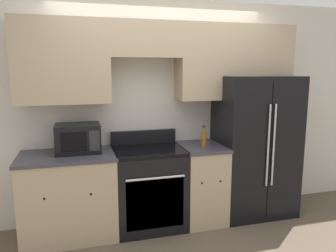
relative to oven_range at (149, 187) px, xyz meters
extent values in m
plane|color=brown|center=(0.22, -0.31, -0.46)|extent=(12.00, 12.00, 0.00)
cube|color=beige|center=(0.22, 0.35, 0.84)|extent=(8.00, 0.06, 2.60)
cube|color=tan|center=(-0.88, 0.15, 1.41)|extent=(0.97, 0.33, 0.88)
cube|color=tan|center=(0.00, 0.15, 1.65)|extent=(0.78, 0.33, 0.39)
cube|color=tan|center=(1.10, 0.15, 1.41)|extent=(1.42, 0.33, 0.88)
cube|color=tan|center=(-0.88, 0.00, -0.02)|extent=(0.97, 0.62, 0.88)
cube|color=#383842|center=(-0.88, 0.00, 0.43)|extent=(1.00, 0.64, 0.03)
sphere|color=black|center=(-1.09, -0.31, 0.11)|extent=(0.03, 0.03, 0.03)
sphere|color=black|center=(-0.66, -0.31, 0.11)|extent=(0.03, 0.03, 0.03)
cube|color=tan|center=(0.63, 0.00, -0.02)|extent=(0.48, 0.62, 0.88)
cube|color=#383842|center=(0.63, 0.00, 0.43)|extent=(0.51, 0.64, 0.03)
sphere|color=black|center=(0.52, -0.31, 0.11)|extent=(0.03, 0.03, 0.03)
sphere|color=black|center=(0.74, -0.31, 0.11)|extent=(0.03, 0.03, 0.03)
cube|color=black|center=(0.00, 0.00, -0.03)|extent=(0.78, 0.62, 0.88)
cube|color=black|center=(0.00, -0.30, -0.07)|extent=(0.62, 0.01, 0.56)
cube|color=black|center=(0.00, 0.00, 0.43)|extent=(0.78, 0.62, 0.04)
cube|color=black|center=(0.00, 0.28, 0.53)|extent=(0.78, 0.04, 0.16)
cylinder|color=silver|center=(0.00, -0.33, 0.22)|extent=(0.62, 0.02, 0.02)
cube|color=black|center=(1.34, 0.07, 0.39)|extent=(0.94, 0.76, 1.72)
cube|color=black|center=(1.34, -0.31, 0.39)|extent=(0.01, 0.01, 1.58)
cylinder|color=#B7B7BC|center=(1.31, -0.33, 0.48)|extent=(0.02, 0.02, 0.94)
cylinder|color=#B7B7BC|center=(1.38, -0.33, 0.48)|extent=(0.02, 0.02, 0.94)
cube|color=black|center=(-0.76, 0.07, 0.61)|extent=(0.47, 0.34, 0.31)
cube|color=black|center=(-0.80, -0.11, 0.61)|extent=(0.26, 0.01, 0.20)
cube|color=#262628|center=(-0.59, -0.11, 0.61)|extent=(0.10, 0.01, 0.21)
cylinder|color=brown|center=(0.62, -0.10, 0.54)|extent=(0.07, 0.07, 0.18)
cylinder|color=brown|center=(0.62, -0.10, 0.66)|extent=(0.03, 0.03, 0.05)
cylinder|color=black|center=(0.62, -0.10, 0.70)|extent=(0.03, 0.03, 0.02)
camera|label=1|loc=(-0.75, -3.48, 1.34)|focal=35.00mm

